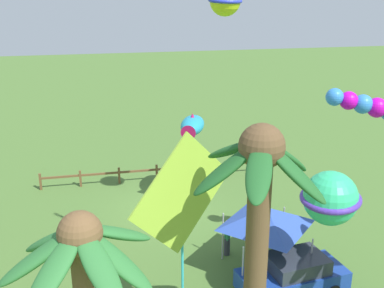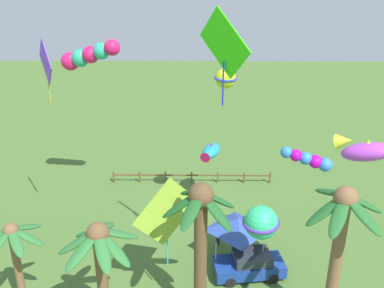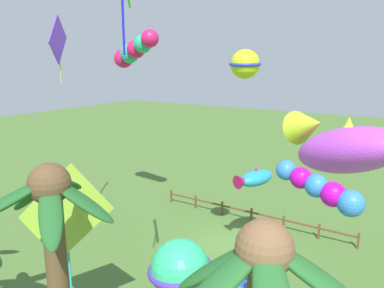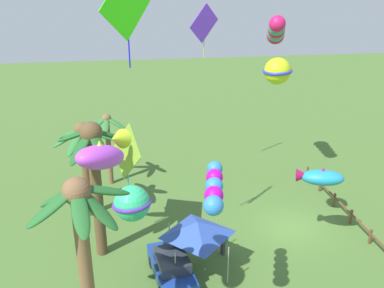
{
  "view_description": "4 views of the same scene",
  "coord_description": "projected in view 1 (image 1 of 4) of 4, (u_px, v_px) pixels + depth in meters",
  "views": [
    {
      "loc": [
        3.11,
        21.18,
        10.65
      ],
      "look_at": [
        -0.18,
        5.69,
        5.34
      ],
      "focal_mm": 43.85,
      "sensor_mm": 36.0,
      "label": 1
    },
    {
      "loc": [
        -0.47,
        26.62,
        15.49
      ],
      "look_at": [
        -0.24,
        5.27,
        7.04
      ],
      "focal_mm": 38.4,
      "sensor_mm": 36.0,
      "label": 2
    },
    {
      "loc": [
        -8.84,
        16.94,
        10.2
      ],
      "look_at": [
        -1.01,
        4.75,
        6.96
      ],
      "focal_mm": 34.07,
      "sensor_mm": 36.0,
      "label": 3
    },
    {
      "loc": [
        -20.39,
        9.4,
        14.02
      ],
      "look_at": [
        -1.71,
        6.39,
        6.57
      ],
      "focal_mm": 38.77,
      "sensor_mm": 36.0,
      "label": 4
    }
  ],
  "objects": [
    {
      "name": "kite_diamond_0",
      "position": [
        182.0,
        196.0,
        12.88
      ],
      "size": [
        3.13,
        1.52,
        4.78
      ],
      "color": "#94BF36"
    },
    {
      "name": "spectator_0",
      "position": [
        227.0,
        237.0,
        19.4
      ],
      "size": [
        0.31,
        0.54,
        1.59
      ],
      "color": "#38383D",
      "rests_on": "ground"
    },
    {
      "name": "kite_fish_4",
      "position": [
        192.0,
        126.0,
        23.24
      ],
      "size": [
        1.88,
        2.73,
        1.06
      ],
      "color": "teal"
    },
    {
      "name": "kite_tube_2",
      "position": [
        366.0,
        105.0,
        16.99
      ],
      "size": [
        2.74,
        1.18,
        1.22
      ],
      "color": "#307DDB"
    },
    {
      "name": "palm_tree_3",
      "position": [
        258.0,
        213.0,
        11.63
      ],
      "size": [
        3.45,
        3.76,
        7.63
      ],
      "color": "brown",
      "rests_on": "ground"
    },
    {
      "name": "palm_tree_2",
      "position": [
        84.0,
        281.0,
        10.16
      ],
      "size": [
        3.55,
        3.77,
        6.24
      ],
      "color": "brown",
      "rests_on": "ground"
    },
    {
      "name": "kite_ball_6",
      "position": [
        225.0,
        0.0,
        18.57
      ],
      "size": [
        1.79,
        1.79,
        1.24
      ],
      "color": "#C7DF1A"
    },
    {
      "name": "kite_ball_3",
      "position": [
        330.0,
        198.0,
        14.12
      ],
      "size": [
        2.59,
        2.59,
        1.66
      ],
      "color": "#2FC27E"
    },
    {
      "name": "parked_car_0",
      "position": [
        293.0,
        275.0,
        16.94
      ],
      "size": [
        4.1,
        2.22,
        1.51
      ],
      "color": "navy",
      "rests_on": "ground"
    },
    {
      "name": "ground_plane",
      "position": [
        165.0,
        209.0,
        23.64
      ],
      "size": [
        120.0,
        120.0,
        0.0
      ],
      "primitive_type": "plane",
      "color": "#476B2D"
    },
    {
      "name": "festival_tent",
      "position": [
        266.0,
        217.0,
        17.59
      ],
      "size": [
        2.86,
        2.86,
        2.85
      ],
      "color": "#9E9EA3",
      "rests_on": "ground"
    },
    {
      "name": "rail_fence",
      "position": [
        157.0,
        171.0,
        27.02
      ],
      "size": [
        13.04,
        0.12,
        0.95
      ],
      "color": "brown",
      "rests_on": "ground"
    }
  ]
}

